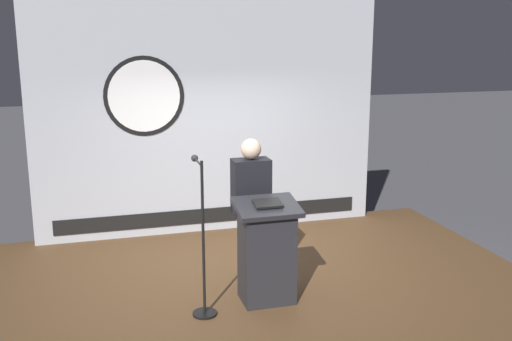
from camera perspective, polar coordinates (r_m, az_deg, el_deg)
ground_plane at (r=6.99m, az=-0.97°, el=-12.53°), size 40.00×40.00×0.00m
stage_platform at (r=6.93m, az=-0.97°, el=-11.42°), size 6.40×4.00×0.30m
banner_display at (r=8.17m, az=-4.52°, el=5.53°), size 4.68×0.12×3.33m
podium at (r=6.19m, az=1.03°, el=-7.68°), size 0.64×0.50×1.08m
speaker_person at (r=6.52m, az=-0.47°, el=-3.84°), size 0.40×0.26×1.61m
microphone_stand at (r=5.94m, az=-5.05°, el=-8.45°), size 0.24×0.52×1.55m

